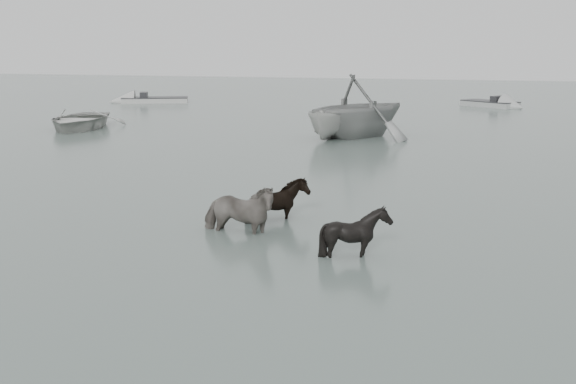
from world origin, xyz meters
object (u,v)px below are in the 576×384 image
object	(u,v)px
pony_black	(356,225)
pony_pinto	(238,200)
rowboat_lead	(79,118)
pony_dark	(278,194)

from	to	relation	value
pony_black	pony_pinto	bearing A→B (deg)	92.14
pony_pinto	rowboat_lead	distance (m)	22.04
pony_pinto	pony_black	bearing A→B (deg)	-107.38
pony_black	rowboat_lead	xyz separation A→B (m)	(-17.13, 17.86, -0.09)
pony_pinto	pony_dark	bearing A→B (deg)	-19.45
pony_black	rowboat_lead	world-z (taller)	pony_black
pony_dark	pony_black	bearing A→B (deg)	-118.08
pony_dark	pony_black	distance (m)	3.33
pony_pinto	rowboat_lead	size ratio (longest dim) A/B	0.35
pony_black	rowboat_lead	size ratio (longest dim) A/B	0.24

